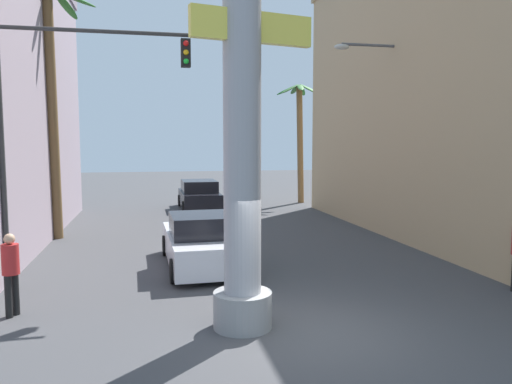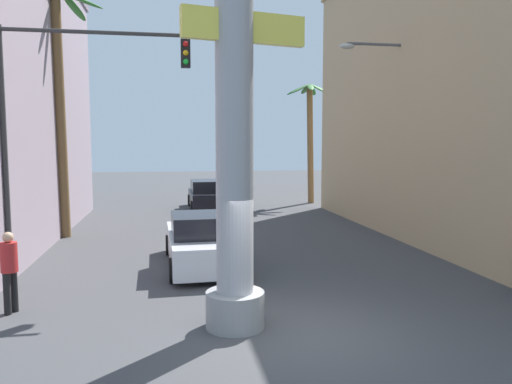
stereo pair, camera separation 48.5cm
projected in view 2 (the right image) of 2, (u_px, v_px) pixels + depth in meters
The scene contains 10 objects.
ground_plane at pixel (231, 237), 18.97m from camera, with size 88.61×88.61×0.00m, color #424244.
neon_sign_pole at pixel (234, 67), 9.18m from camera, with size 2.70×1.14×10.75m.
street_lamp at pixel (396, 120), 18.06m from camera, with size 2.68×0.28×7.18m.
traffic_light_mast at pixel (69, 106), 12.36m from camera, with size 5.28×0.32×6.38m.
car_lead at pixel (202, 242), 14.36m from camera, with size 2.10×4.70×1.56m.
car_far at pixel (208, 195), 26.83m from camera, with size 2.08×4.51×1.56m.
palm_tree_mid_left at pixel (60, 93), 18.22m from camera, with size 3.02×2.75×9.01m.
palm_tree_far_right at pixel (310, 127), 29.33m from camera, with size 2.74×2.85×7.02m.
palm_tree_near_right at pixel (503, 78), 13.50m from camera, with size 2.93×2.90×8.81m.
pedestrian_curb_left at pixel (9, 266), 10.35m from camera, with size 0.46×0.46×1.72m.
Camera 2 is at (-2.33, -8.59, 3.56)m, focal length 35.00 mm.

